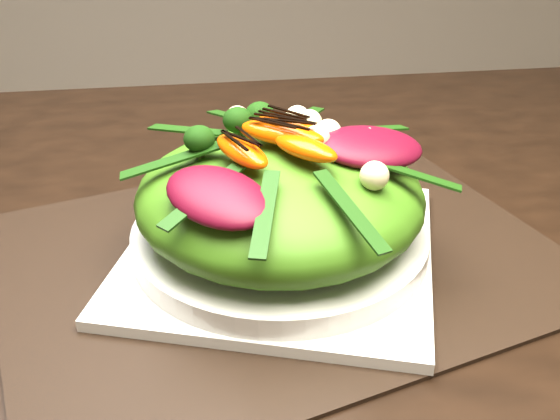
{
  "coord_description": "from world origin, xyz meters",
  "views": [
    {
      "loc": [
        0.07,
        -0.45,
        1.05
      ],
      "look_at": [
        0.13,
        -0.01,
        0.8
      ],
      "focal_mm": 42.0,
      "sensor_mm": 36.0,
      "label": 1
    }
  ],
  "objects": [
    {
      "name": "balsamic_drizzle",
      "position": [
        0.11,
        0.01,
        0.86
      ],
      "size": [
        0.05,
        0.01,
        0.0
      ],
      "primitive_type": "cube",
      "rotation": [
        0.0,
        0.0,
        -0.21
      ],
      "color": "black",
      "rests_on": "orange_segment"
    },
    {
      "name": "lettuce_mound",
      "position": [
        0.13,
        -0.01,
        0.81
      ],
      "size": [
        0.28,
        0.28,
        0.08
      ],
      "primitive_type": "ellipsoid",
      "rotation": [
        0.0,
        0.0,
        -0.27
      ],
      "color": "#417115",
      "rests_on": "salad_bowl"
    },
    {
      "name": "plate_base",
      "position": [
        0.13,
        -0.01,
        0.76
      ],
      "size": [
        0.31,
        0.31,
        0.01
      ],
      "primitive_type": "cube",
      "rotation": [
        0.0,
        0.0,
        -0.32
      ],
      "color": "silver",
      "rests_on": "placemat"
    },
    {
      "name": "placemat",
      "position": [
        0.13,
        -0.01,
        0.75
      ],
      "size": [
        0.51,
        0.44,
        0.0
      ],
      "primitive_type": "cube",
      "rotation": [
        0.0,
        0.0,
        0.29
      ],
      "color": "black",
      "rests_on": "dining_table"
    },
    {
      "name": "broccoli_floret",
      "position": [
        0.08,
        0.02,
        0.86
      ],
      "size": [
        0.03,
        0.03,
        0.03
      ],
      "primitive_type": "sphere",
      "rotation": [
        0.0,
        0.0,
        0.05
      ],
      "color": "#133609",
      "rests_on": "lettuce_mound"
    },
    {
      "name": "radicchio_leaf",
      "position": [
        0.2,
        -0.01,
        0.85
      ],
      "size": [
        0.09,
        0.06,
        0.02
      ],
      "primitive_type": "ellipsoid",
      "rotation": [
        0.0,
        0.0,
        0.08
      ],
      "color": "#4A0816",
      "rests_on": "lettuce_mound"
    },
    {
      "name": "dining_table",
      "position": [
        0.0,
        0.0,
        0.73
      ],
      "size": [
        1.6,
        0.9,
        0.75
      ],
      "primitive_type": "cube",
      "color": "black",
      "rests_on": "floor"
    },
    {
      "name": "orange_segment",
      "position": [
        0.11,
        0.01,
        0.85
      ],
      "size": [
        0.06,
        0.03,
        0.01
      ],
      "primitive_type": "ellipsoid",
      "rotation": [
        0.0,
        0.0,
        -0.21
      ],
      "color": "#DA4203",
      "rests_on": "lettuce_mound"
    },
    {
      "name": "macadamia_nut",
      "position": [
        0.17,
        -0.06,
        0.85
      ],
      "size": [
        0.03,
        0.03,
        0.02
      ],
      "primitive_type": "sphere",
      "rotation": [
        0.0,
        0.0,
        0.23
      ],
      "color": "beige",
      "rests_on": "lettuce_mound"
    },
    {
      "name": "salad_bowl",
      "position": [
        0.13,
        -0.01,
        0.77
      ],
      "size": [
        0.27,
        0.27,
        0.02
      ],
      "primitive_type": "cylinder",
      "rotation": [
        0.0,
        0.0,
        -0.14
      ],
      "color": "silver",
      "rests_on": "plate_base"
    }
  ]
}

